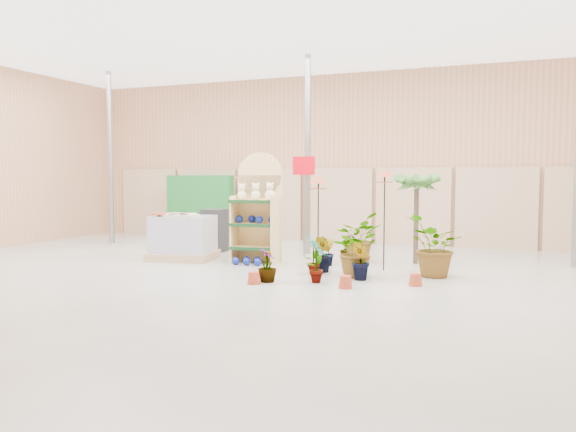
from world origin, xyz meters
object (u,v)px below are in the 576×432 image
display_shelf (258,212)px  bird_table_front (318,183)px  potted_plant_2 (356,250)px  pallet_stack (183,237)px

display_shelf → bird_table_front: 1.72m
display_shelf → potted_plant_2: 2.60m
pallet_stack → bird_table_front: (3.12, -0.28, 1.18)m
bird_table_front → potted_plant_2: 1.51m
pallet_stack → potted_plant_2: bearing=-19.5°
display_shelf → potted_plant_2: bearing=-29.5°
pallet_stack → bird_table_front: 3.35m
potted_plant_2 → bird_table_front: bearing=153.1°
bird_table_front → potted_plant_2: bearing=-26.9°
display_shelf → potted_plant_2: size_ratio=2.43×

